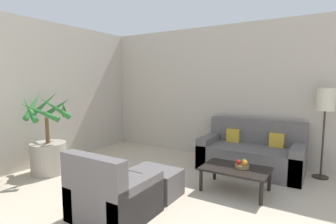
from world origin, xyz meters
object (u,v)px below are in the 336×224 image
at_px(potted_palm, 48,148).
at_px(fruit_bowl, 242,166).
at_px(floor_lamp, 325,105).
at_px(orange_fruit, 245,163).
at_px(sofa_loveseat, 251,154).
at_px(ottoman, 156,182).
at_px(apple_green, 244,161).
at_px(apple_red, 239,162).
at_px(coffee_table, 235,171).
at_px(armchair, 113,195).

height_order(potted_palm, fruit_bowl, potted_palm).
relative_size(floor_lamp, orange_fruit, 19.15).
relative_size(sofa_loveseat, ottoman, 2.55).
distance_m(potted_palm, fruit_bowl, 3.21).
xyz_separation_m(apple_green, orange_fruit, (0.03, -0.08, -0.00)).
xyz_separation_m(floor_lamp, apple_green, (-0.95, -1.15, -0.77)).
distance_m(floor_lamp, apple_red, 1.77).
xyz_separation_m(coffee_table, orange_fruit, (0.13, 0.02, 0.13)).
bearing_deg(apple_red, ottoman, -142.35).
bearing_deg(ottoman, armchair, -95.05).
height_order(sofa_loveseat, fruit_bowl, sofa_loveseat).
xyz_separation_m(armchair, ottoman, (0.07, 0.78, -0.08)).
bearing_deg(orange_fruit, apple_red, 177.16).
height_order(apple_red, apple_green, apple_green).
height_order(apple_green, orange_fruit, same).
xyz_separation_m(potted_palm, orange_fruit, (3.10, 0.99, -0.01)).
distance_m(floor_lamp, armchair, 3.53).
relative_size(floor_lamp, fruit_bowl, 7.30).
height_order(apple_red, orange_fruit, orange_fruit).
relative_size(apple_green, armchair, 0.09).
height_order(coffee_table, apple_red, apple_red).
relative_size(fruit_bowl, apple_red, 2.87).
xyz_separation_m(fruit_bowl, ottoman, (-0.99, -0.75, -0.19)).
bearing_deg(floor_lamp, coffee_table, -129.76).
height_order(potted_palm, floor_lamp, floor_lamp).
relative_size(apple_green, ottoman, 0.11).
bearing_deg(sofa_loveseat, ottoman, -116.65).
relative_size(apple_red, apple_green, 0.91).
distance_m(potted_palm, coffee_table, 3.13).
height_order(floor_lamp, coffee_table, floor_lamp).
bearing_deg(sofa_loveseat, potted_palm, -145.72).
relative_size(armchair, ottoman, 1.24).
distance_m(coffee_table, ottoman, 1.16).
xyz_separation_m(coffee_table, armchair, (-0.98, -1.49, -0.04)).
bearing_deg(ottoman, sofa_loveseat, 63.35).
bearing_deg(potted_palm, sofa_loveseat, 34.28).
distance_m(floor_lamp, coffee_table, 1.86).
bearing_deg(floor_lamp, apple_red, -129.43).
height_order(potted_palm, sofa_loveseat, potted_palm).
bearing_deg(armchair, potted_palm, 165.38).
relative_size(fruit_bowl, armchair, 0.24).
bearing_deg(fruit_bowl, coffee_table, -147.10).
height_order(floor_lamp, apple_green, floor_lamp).
relative_size(floor_lamp, ottoman, 2.17).
bearing_deg(armchair, apple_green, 55.89).
bearing_deg(coffee_table, potted_palm, -161.98).
height_order(orange_fruit, armchair, armchair).
relative_size(potted_palm, orange_fruit, 18.68).
relative_size(floor_lamp, armchair, 1.75).
distance_m(floor_lamp, fruit_bowl, 1.75).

